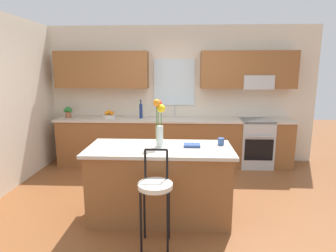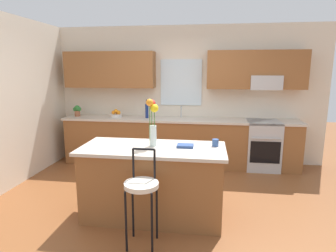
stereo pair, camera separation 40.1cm
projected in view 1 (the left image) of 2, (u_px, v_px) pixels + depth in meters
ground_plane at (170, 203)px, 4.03m from camera, size 14.00×14.00×0.00m
back_wall_assembly at (176, 87)px, 5.67m from camera, size 5.60×0.50×2.70m
counter_run at (174, 141)px, 5.60m from camera, size 4.56×0.64×0.92m
sink_faucet at (175, 110)px, 5.62m from camera, size 0.02×0.13×0.23m
oven_range at (255, 143)px, 5.50m from camera, size 0.60×0.64×0.92m
kitchen_island at (160, 182)px, 3.57m from camera, size 1.78×0.81×0.92m
bar_stool_near at (155, 190)px, 2.93m from camera, size 0.36×0.36×1.04m
flower_vase at (159, 119)px, 3.45m from camera, size 0.15×0.16×0.59m
mug_ceramic at (221, 142)px, 3.57m from camera, size 0.08×0.08×0.09m
cookbook at (192, 145)px, 3.51m from camera, size 0.20×0.15×0.03m
fruit_bowl_oranges at (109, 115)px, 5.56m from camera, size 0.24×0.24×0.16m
bottle_olive_oil at (141, 111)px, 5.51m from camera, size 0.06×0.06×0.36m
potted_plant_small at (68, 111)px, 5.58m from camera, size 0.18×0.12×0.22m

